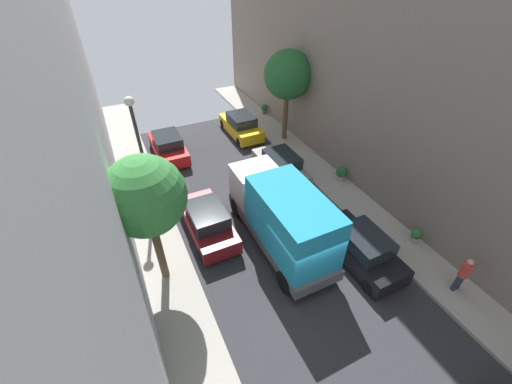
{
  "coord_description": "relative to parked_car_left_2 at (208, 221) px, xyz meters",
  "views": [
    {
      "loc": [
        -5.41,
        -6.67,
        11.02
      ],
      "look_at": [
        0.44,
        5.54,
        0.5
      ],
      "focal_mm": 22.5,
      "sensor_mm": 36.0,
      "label": 1
    }
  ],
  "objects": [
    {
      "name": "lamp_post",
      "position": [
        -1.9,
        3.55,
        3.15
      ],
      "size": [
        0.44,
        0.44,
        5.68
      ],
      "color": "#333338",
      "rests_on": "sidewalk_left"
    },
    {
      "name": "sidewalk_left",
      "position": [
        -2.3,
        -4.23,
        -0.64
      ],
      "size": [
        2.0,
        44.0,
        0.15
      ],
      "primitive_type": "cube",
      "color": "#A8A399",
      "rests_on": "ground"
    },
    {
      "name": "parked_car_left_3",
      "position": [
        0.0,
        7.8,
        0.0
      ],
      "size": [
        1.78,
        4.2,
        1.57
      ],
      "color": "red",
      "rests_on": "ground"
    },
    {
      "name": "street_tree_1",
      "position": [
        7.82,
        6.47,
        3.8
      ],
      "size": [
        3.03,
        3.03,
        5.91
      ],
      "color": "brown",
      "rests_on": "sidewalk_right"
    },
    {
      "name": "pedestrian",
      "position": [
        7.75,
        -7.36,
        0.35
      ],
      "size": [
        0.4,
        0.36,
        1.72
      ],
      "color": "#2D334C",
      "rests_on": "sidewalk_right"
    },
    {
      "name": "parked_car_right_3",
      "position": [
        5.4,
        2.68,
        0.0
      ],
      "size": [
        1.78,
        4.2,
        1.57
      ],
      "color": "gray",
      "rests_on": "ground"
    },
    {
      "name": "ground",
      "position": [
        2.7,
        -4.23,
        -0.72
      ],
      "size": [
        32.0,
        32.0,
        0.0
      ],
      "primitive_type": "plane",
      "color": "#2D2D33"
    },
    {
      "name": "delivery_truck",
      "position": [
        2.7,
        -2.16,
        1.07
      ],
      "size": [
        2.26,
        6.6,
        3.38
      ],
      "color": "#4C4C51",
      "rests_on": "ground"
    },
    {
      "name": "sidewalk_right",
      "position": [
        7.7,
        -4.23,
        -0.64
      ],
      "size": [
        2.0,
        44.0,
        0.15
      ],
      "primitive_type": "cube",
      "color": "#A8A399",
      "rests_on": "ground"
    },
    {
      "name": "parked_car_right_4",
      "position": [
        5.4,
        8.51,
        0.0
      ],
      "size": [
        1.78,
        4.2,
        1.57
      ],
      "color": "gold",
      "rests_on": "ground"
    },
    {
      "name": "street_tree_0",
      "position": [
        -2.46,
        -1.7,
        3.56
      ],
      "size": [
        2.87,
        2.87,
        5.6
      ],
      "color": "brown",
      "rests_on": "sidewalk_left"
    },
    {
      "name": "potted_plant_2",
      "position": [
        8.24,
        0.63,
        -0.1
      ],
      "size": [
        0.62,
        0.62,
        0.85
      ],
      "color": "#B2A899",
      "rests_on": "sidewalk_right"
    },
    {
      "name": "potted_plant_0",
      "position": [
        8.38,
        10.74,
        -0.13
      ],
      "size": [
        0.49,
        0.49,
        0.77
      ],
      "color": "slate",
      "rests_on": "sidewalk_right"
    },
    {
      "name": "potted_plant_1",
      "position": [
        8.3,
        -4.77,
        -0.19
      ],
      "size": [
        0.47,
        0.47,
        0.72
      ],
      "color": "#B2A899",
      "rests_on": "sidewalk_right"
    },
    {
      "name": "parked_car_right_2",
      "position": [
        5.4,
        -4.4,
        0.0
      ],
      "size": [
        1.78,
        4.2,
        1.57
      ],
      "color": "black",
      "rests_on": "ground"
    },
    {
      "name": "parked_car_left_2",
      "position": [
        0.0,
        0.0,
        0.0
      ],
      "size": [
        1.78,
        4.2,
        1.57
      ],
      "color": "maroon",
      "rests_on": "ground"
    }
  ]
}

